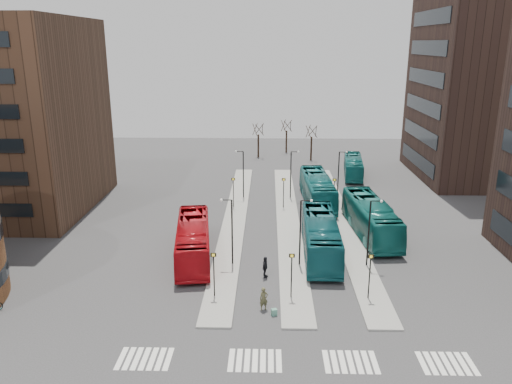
{
  "coord_description": "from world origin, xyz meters",
  "views": [
    {
      "loc": [
        -0.26,
        -23.03,
        19.24
      ],
      "look_at": [
        -1.45,
        24.28,
        5.0
      ],
      "focal_mm": 35.0,
      "sensor_mm": 36.0,
      "label": 1
    }
  ],
  "objects_px": {
    "teal_bus_c": "(371,218)",
    "commuter_c": "(318,253)",
    "teal_bus_a": "(321,236)",
    "suitcase": "(274,312)",
    "commuter_a": "(188,250)",
    "red_bus": "(193,240)",
    "teal_bus_d": "(353,167)",
    "commuter_b": "(265,267)",
    "teal_bus_b": "(317,189)",
    "traveller": "(264,299)"
  },
  "relations": [
    {
      "from": "teal_bus_c",
      "to": "commuter_c",
      "type": "height_order",
      "value": "teal_bus_c"
    },
    {
      "from": "teal_bus_c",
      "to": "teal_bus_a",
      "type": "bearing_deg",
      "value": -142.07
    },
    {
      "from": "suitcase",
      "to": "commuter_a",
      "type": "bearing_deg",
      "value": 113.22
    },
    {
      "from": "suitcase",
      "to": "commuter_a",
      "type": "distance_m",
      "value": 12.56
    },
    {
      "from": "red_bus",
      "to": "teal_bus_d",
      "type": "bearing_deg",
      "value": 49.35
    },
    {
      "from": "red_bus",
      "to": "commuter_a",
      "type": "bearing_deg",
      "value": -147.8
    },
    {
      "from": "red_bus",
      "to": "commuter_c",
      "type": "distance_m",
      "value": 11.52
    },
    {
      "from": "teal_bus_a",
      "to": "commuter_c",
      "type": "relative_size",
      "value": 7.49
    },
    {
      "from": "teal_bus_c",
      "to": "commuter_b",
      "type": "relative_size",
      "value": 7.04
    },
    {
      "from": "teal_bus_c",
      "to": "red_bus",
      "type": "bearing_deg",
      "value": -165.03
    },
    {
      "from": "commuter_c",
      "to": "teal_bus_c",
      "type": "bearing_deg",
      "value": 160.04
    },
    {
      "from": "teal_bus_a",
      "to": "teal_bus_c",
      "type": "height_order",
      "value": "teal_bus_c"
    },
    {
      "from": "commuter_a",
      "to": "teal_bus_d",
      "type": "bearing_deg",
      "value": -136.86
    },
    {
      "from": "red_bus",
      "to": "teal_bus_b",
      "type": "xyz_separation_m",
      "value": [
        12.98,
        16.66,
        0.08
      ]
    },
    {
      "from": "traveller",
      "to": "commuter_a",
      "type": "distance_m",
      "value": 11.45
    },
    {
      "from": "red_bus",
      "to": "teal_bus_a",
      "type": "bearing_deg",
      "value": -2.47
    },
    {
      "from": "teal_bus_a",
      "to": "teal_bus_d",
      "type": "height_order",
      "value": "teal_bus_a"
    },
    {
      "from": "commuter_b",
      "to": "commuter_c",
      "type": "xyz_separation_m",
      "value": [
        4.78,
        3.34,
        -0.07
      ]
    },
    {
      "from": "suitcase",
      "to": "commuter_a",
      "type": "xyz_separation_m",
      "value": [
        -7.85,
        9.78,
        0.63
      ]
    },
    {
      "from": "red_bus",
      "to": "teal_bus_a",
      "type": "relative_size",
      "value": 0.95
    },
    {
      "from": "teal_bus_d",
      "to": "traveller",
      "type": "distance_m",
      "value": 41.38
    },
    {
      "from": "teal_bus_d",
      "to": "commuter_c",
      "type": "distance_m",
      "value": 31.64
    },
    {
      "from": "red_bus",
      "to": "teal_bus_c",
      "type": "distance_m",
      "value": 18.61
    },
    {
      "from": "teal_bus_a",
      "to": "teal_bus_c",
      "type": "bearing_deg",
      "value": 44.35
    },
    {
      "from": "red_bus",
      "to": "traveller",
      "type": "distance_m",
      "value": 11.51
    },
    {
      "from": "teal_bus_b",
      "to": "commuter_a",
      "type": "distance_m",
      "value": 21.73
    },
    {
      "from": "commuter_b",
      "to": "teal_bus_d",
      "type": "bearing_deg",
      "value": -5.56
    },
    {
      "from": "suitcase",
      "to": "traveller",
      "type": "distance_m",
      "value": 1.28
    },
    {
      "from": "traveller",
      "to": "commuter_a",
      "type": "xyz_separation_m",
      "value": [
        -7.09,
        9.0,
        -0.02
      ]
    },
    {
      "from": "traveller",
      "to": "commuter_b",
      "type": "distance_m",
      "value": 5.38
    },
    {
      "from": "teal_bus_b",
      "to": "teal_bus_a",
      "type": "bearing_deg",
      "value": -96.92
    },
    {
      "from": "red_bus",
      "to": "teal_bus_d",
      "type": "xyz_separation_m",
      "value": [
        19.58,
        29.92,
        -0.25
      ]
    },
    {
      "from": "suitcase",
      "to": "commuter_b",
      "type": "xyz_separation_m",
      "value": [
        -0.71,
        6.17,
        0.69
      ]
    },
    {
      "from": "commuter_c",
      "to": "suitcase",
      "type": "bearing_deg",
      "value": -1.88
    },
    {
      "from": "suitcase",
      "to": "teal_bus_a",
      "type": "height_order",
      "value": "teal_bus_a"
    },
    {
      "from": "teal_bus_a",
      "to": "commuter_c",
      "type": "distance_m",
      "value": 1.97
    },
    {
      "from": "traveller",
      "to": "commuter_b",
      "type": "bearing_deg",
      "value": 72.47
    },
    {
      "from": "commuter_b",
      "to": "teal_bus_b",
      "type": "bearing_deg",
      "value": -1.7
    },
    {
      "from": "suitcase",
      "to": "traveller",
      "type": "relative_size",
      "value": 0.28
    },
    {
      "from": "teal_bus_d",
      "to": "commuter_b",
      "type": "relative_size",
      "value": 5.65
    },
    {
      "from": "teal_bus_a",
      "to": "commuter_a",
      "type": "height_order",
      "value": "teal_bus_a"
    },
    {
      "from": "teal_bus_d",
      "to": "suitcase",
      "type": "bearing_deg",
      "value": -99.85
    },
    {
      "from": "suitcase",
      "to": "traveller",
      "type": "xyz_separation_m",
      "value": [
        -0.77,
        0.79,
        0.65
      ]
    },
    {
      "from": "suitcase",
      "to": "commuter_c",
      "type": "height_order",
      "value": "commuter_c"
    },
    {
      "from": "teal_bus_a",
      "to": "red_bus",
      "type": "bearing_deg",
      "value": -173.3
    },
    {
      "from": "teal_bus_d",
      "to": "teal_bus_b",
      "type": "bearing_deg",
      "value": -109.4
    },
    {
      "from": "teal_bus_b",
      "to": "commuter_b",
      "type": "bearing_deg",
      "value": -109.71
    },
    {
      "from": "commuter_c",
      "to": "teal_bus_b",
      "type": "bearing_deg",
      "value": -163.72
    },
    {
      "from": "teal_bus_d",
      "to": "commuter_b",
      "type": "bearing_deg",
      "value": -103.76
    },
    {
      "from": "suitcase",
      "to": "teal_bus_a",
      "type": "xyz_separation_m",
      "value": [
        4.45,
        11.19,
        1.56
      ]
    }
  ]
}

